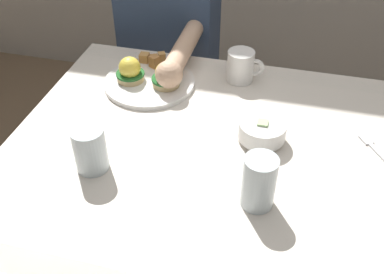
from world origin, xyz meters
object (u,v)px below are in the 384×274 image
at_px(coffee_mug, 241,65).
at_px(fork, 378,152).
at_px(water_glass_far, 259,185).
at_px(fruit_bowl, 262,131).
at_px(water_glass_near, 91,152).
at_px(dining_table, 241,188).
at_px(eggs_benedict_plate, 149,77).
at_px(diner_person, 169,53).

xyz_separation_m(coffee_mug, fork, (0.39, -0.25, -0.05)).
bearing_deg(water_glass_far, fruit_bowl, 94.93).
bearing_deg(fruit_bowl, water_glass_near, -152.02).
bearing_deg(dining_table, eggs_benedict_plate, 142.19).
xyz_separation_m(coffee_mug, diner_person, (-0.31, 0.25, -0.14)).
bearing_deg(water_glass_near, water_glass_far, -2.31).
bearing_deg(fork, dining_table, -162.28).
height_order(dining_table, water_glass_near, water_glass_near).
height_order(coffee_mug, water_glass_near, water_glass_near).
relative_size(fruit_bowl, water_glass_near, 1.06).
relative_size(dining_table, water_glass_far, 9.46).
distance_m(fruit_bowl, coffee_mug, 0.29).
height_order(fruit_bowl, fork, fruit_bowl).
relative_size(fruit_bowl, coffee_mug, 1.08).
relative_size(eggs_benedict_plate, fruit_bowl, 2.25).
height_order(water_glass_near, water_glass_far, water_glass_far).
relative_size(coffee_mug, water_glass_near, 0.99).
xyz_separation_m(dining_table, water_glass_near, (-0.34, -0.12, 0.15)).
height_order(fruit_bowl, diner_person, diner_person).
distance_m(dining_table, fruit_bowl, 0.16).
xyz_separation_m(water_glass_near, diner_person, (-0.03, 0.72, -0.14)).
xyz_separation_m(water_glass_far, diner_person, (-0.42, 0.74, -0.15)).
distance_m(coffee_mug, diner_person, 0.42).
bearing_deg(fruit_bowl, coffee_mug, 110.23).
distance_m(dining_table, diner_person, 0.71).
bearing_deg(diner_person, dining_table, -58.13).
relative_size(dining_table, coffee_mug, 10.79).
bearing_deg(coffee_mug, diner_person, 140.25).
relative_size(eggs_benedict_plate, coffee_mug, 2.43).
bearing_deg(dining_table, coffee_mug, 101.09).
relative_size(water_glass_near, diner_person, 0.10).
height_order(dining_table, fork, fork).
distance_m(fruit_bowl, fork, 0.29).
bearing_deg(coffee_mug, fork, -32.48).
bearing_deg(fork, water_glass_near, -161.44).
bearing_deg(eggs_benedict_plate, dining_table, -37.81).
bearing_deg(coffee_mug, eggs_benedict_plate, -160.53).
relative_size(eggs_benedict_plate, diner_person, 0.24).
bearing_deg(dining_table, fork, 17.72).
relative_size(water_glass_far, diner_person, 0.11).
xyz_separation_m(fruit_bowl, water_glass_far, (0.02, -0.21, 0.03)).
bearing_deg(coffee_mug, water_glass_near, -120.46).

